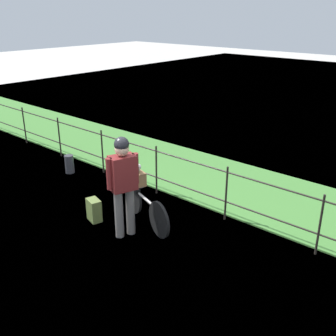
# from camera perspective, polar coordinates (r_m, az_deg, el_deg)

# --- Properties ---
(ground_plane) EXTENTS (60.00, 60.00, 0.00)m
(ground_plane) POSITION_cam_1_polar(r_m,az_deg,el_deg) (6.41, -7.51, -11.00)
(ground_plane) COLOR beige
(grass_strip) EXTENTS (27.00, 2.40, 0.03)m
(grass_strip) POSITION_cam_1_polar(r_m,az_deg,el_deg) (8.54, 8.49, -2.15)
(grass_strip) COLOR #478438
(grass_strip) RESTS_ON ground
(iron_fence) EXTENTS (18.04, 0.04, 1.00)m
(iron_fence) POSITION_cam_1_polar(r_m,az_deg,el_deg) (7.31, 3.03, -1.31)
(iron_fence) COLOR #28231E
(iron_fence) RESTS_ON ground
(bicycle_main) EXTENTS (1.52, 0.55, 0.62)m
(bicycle_main) POSITION_cam_1_polar(r_m,az_deg,el_deg) (6.81, -3.35, -5.50)
(bicycle_main) COLOR black
(bicycle_main) RESTS_ON ground
(wooden_crate) EXTENTS (0.45, 0.36, 0.24)m
(wooden_crate) POSITION_cam_1_polar(r_m,az_deg,el_deg) (6.92, -4.72, -1.37)
(wooden_crate) COLOR olive
(wooden_crate) RESTS_ON bicycle_main
(terrier_dog) EXTENTS (0.32, 0.22, 0.18)m
(terrier_dog) POSITION_cam_1_polar(r_m,az_deg,el_deg) (6.83, -4.68, 0.06)
(terrier_dog) COLOR silver
(terrier_dog) RESTS_ON wooden_crate
(cyclist_person) EXTENTS (0.37, 0.52, 1.68)m
(cyclist_person) POSITION_cam_1_polar(r_m,az_deg,el_deg) (6.21, -6.47, -1.53)
(cyclist_person) COLOR slate
(cyclist_person) RESTS_ON ground
(backpack_on_paving) EXTENTS (0.32, 0.25, 0.40)m
(backpack_on_paving) POSITION_cam_1_polar(r_m,az_deg,el_deg) (7.07, -10.57, -5.95)
(backpack_on_paving) COLOR olive
(backpack_on_paving) RESTS_ON ground
(mooring_bollard) EXTENTS (0.20, 0.20, 0.41)m
(mooring_bollard) POSITION_cam_1_polar(r_m,az_deg,el_deg) (9.21, -13.97, 0.55)
(mooring_bollard) COLOR #38383D
(mooring_bollard) RESTS_ON ground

